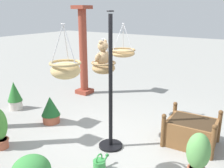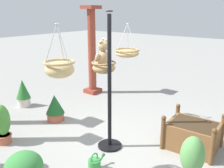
{
  "view_description": "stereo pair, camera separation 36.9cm",
  "coord_description": "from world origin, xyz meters",
  "views": [
    {
      "loc": [
        -3.67,
        -2.31,
        2.46
      ],
      "look_at": [
        -0.03,
        0.1,
        1.16
      ],
      "focal_mm": 39.86,
      "sensor_mm": 36.0,
      "label": 1
    },
    {
      "loc": [
        -3.45,
        -2.61,
        2.46
      ],
      "look_at": [
        -0.03,
        0.1,
        1.16
      ],
      "focal_mm": 39.86,
      "sensor_mm": 36.0,
      "label": 2
    }
  ],
  "objects": [
    {
      "name": "potted_plant_flowering_red",
      "position": [
        -1.39,
        1.67,
        0.4
      ],
      "size": [
        0.3,
        0.3,
        0.78
      ],
      "color": "#AD563D",
      "rests_on": "ground"
    },
    {
      "name": "potted_plant_small_succulent",
      "position": [
        -0.44,
        -1.62,
        0.47
      ],
      "size": [
        0.33,
        0.33,
        0.83
      ],
      "color": "#AD563D",
      "rests_on": "ground"
    },
    {
      "name": "wooden_planter_box",
      "position": [
        0.69,
        -1.22,
        0.26
      ],
      "size": [
        0.84,
        1.0,
        0.66
      ],
      "color": "brown",
      "rests_on": "ground"
    },
    {
      "name": "display_pole_central",
      "position": [
        -0.23,
        0.0,
        0.77
      ],
      "size": [
        0.44,
        0.44,
        2.46
      ],
      "color": "black",
      "rests_on": "ground"
    },
    {
      "name": "hanging_basket_left_high",
      "position": [
        -1.3,
        0.01,
        1.7
      ],
      "size": [
        0.43,
        0.43,
        0.73
      ],
      "color": "tan"
    },
    {
      "name": "hanging_basket_with_teddy",
      "position": [
        -0.08,
        0.25,
        1.47
      ],
      "size": [
        0.45,
        0.45,
        0.64
      ],
      "color": "#A37F51"
    },
    {
      "name": "potted_plant_fern_front",
      "position": [
        -0.05,
        3.08,
        0.37
      ],
      "size": [
        0.37,
        0.37,
        0.73
      ],
      "color": "beige",
      "rests_on": "ground"
    },
    {
      "name": "teddy_bear",
      "position": [
        -0.08,
        0.28,
        1.68
      ],
      "size": [
        0.33,
        0.29,
        0.48
      ],
      "color": "tan"
    },
    {
      "name": "greenhouse_pillar_far_back",
      "position": [
        1.94,
        2.43,
        1.25
      ],
      "size": [
        0.44,
        0.44,
        2.59
      ],
      "color": "brown",
      "rests_on": "ground"
    },
    {
      "name": "ground_plane",
      "position": [
        0.0,
        0.0,
        0.0
      ],
      "size": [
        40.0,
        40.0,
        0.0
      ],
      "primitive_type": "plane",
      "color": "gray"
    },
    {
      "name": "potted_plant_bushy_green",
      "position": [
        -0.11,
        1.71,
        0.31
      ],
      "size": [
        0.42,
        0.42,
        0.62
      ],
      "color": "#AD563D",
      "rests_on": "ground"
    },
    {
      "name": "hanging_basket_right_low",
      "position": [
        0.98,
        0.49,
        1.57
      ],
      "size": [
        0.55,
        0.55,
        0.73
      ],
      "color": "tan"
    },
    {
      "name": "watering_can",
      "position": [
        -0.93,
        -0.26,
        0.1
      ],
      "size": [
        0.35,
        0.2,
        0.3
      ],
      "color": "#338C3F",
      "rests_on": "ground"
    }
  ]
}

